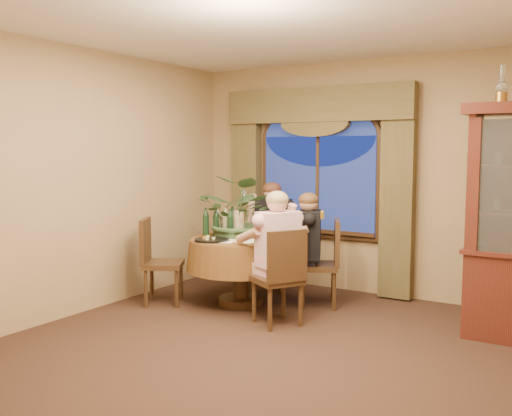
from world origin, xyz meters
The scene contains 33 objects.
floor centered at (0.00, 0.00, 0.00)m, with size 5.00×5.00×0.00m, color black.
wall_back centered at (0.00, 2.50, 1.40)m, with size 4.50×4.50×0.00m, color #977C55.
ceiling centered at (0.00, 0.00, 2.80)m, with size 5.00×5.00×0.00m, color white.
window centered at (-0.60, 2.43, 1.30)m, with size 1.62×0.10×1.32m, color navy, non-canonical shape.
arched_transom centered at (-0.60, 2.43, 2.08)m, with size 1.60×0.06×0.44m, color navy, non-canonical shape.
drapery_left centered at (-1.63, 2.38, 1.18)m, with size 0.38×0.14×2.32m, color #494021.
drapery_right centered at (0.43, 2.38, 1.18)m, with size 0.38×0.14×2.32m, color #494021.
swag_valance centered at (-0.60, 2.35, 2.28)m, with size 2.45×0.16×0.42m, color #494021, non-canonical shape.
dining_table centered at (-0.98, 1.25, 0.38)m, with size 1.22×1.22×0.75m, color maroon.
oil_lamp_left centered at (1.62, 1.53, 2.32)m, with size 0.11×0.11×0.34m, color #A5722D, non-canonical shape.
chair_right centered at (-0.26, 0.81, 0.48)m, with size 0.42×0.42×0.96m, color black.
chair_back_right centered at (-0.20, 1.63, 0.48)m, with size 0.42×0.42×0.96m, color black.
chair_back centered at (-1.04, 2.07, 0.48)m, with size 0.42×0.42×0.96m, color black.
chair_front_left centered at (-1.73, 0.80, 0.48)m, with size 0.42×0.42×0.96m, color black.
person_pink centered at (-0.31, 0.91, 0.67)m, with size 0.48×0.44×1.33m, color beige, non-canonical shape.
person_back centered at (-1.02, 2.03, 0.67)m, with size 0.48×0.44×1.34m, color black, non-canonical shape.
person_scarf centered at (-0.28, 1.56, 0.64)m, with size 0.46×0.42×1.27m, color black, non-canonical shape.
stoneware_vase centered at (-1.07, 1.34, 0.90)m, with size 0.16×0.16×0.29m, color tan, non-canonical shape.
centerpiece_plant centered at (-1.06, 1.38, 1.34)m, with size 0.90×1.00×0.78m, color #395932.
olive_bowl centered at (-0.93, 1.17, 0.78)m, with size 0.16×0.16×0.05m, color #556131.
cheese_platter centered at (-1.14, 0.93, 0.76)m, with size 0.37×0.37×0.02m, color black.
wine_bottle_0 centered at (-1.20, 1.27, 0.92)m, with size 0.07×0.07×0.33m, color tan.
wine_bottle_1 centered at (-1.09, 1.21, 0.92)m, with size 0.07×0.07×0.33m, color black.
wine_bottle_2 centered at (-1.29, 1.21, 0.92)m, with size 0.07×0.07×0.33m, color black.
wine_bottle_3 centered at (-1.33, 1.30, 0.92)m, with size 0.07×0.07×0.33m, color tan.
wine_bottle_4 centered at (-1.21, 1.42, 0.92)m, with size 0.07×0.07×0.33m, color black.
wine_bottle_5 centered at (-1.39, 1.15, 0.92)m, with size 0.07×0.07×0.33m, color black.
tasting_paper_0 centered at (-0.79, 1.11, 0.75)m, with size 0.21×0.30×0.00m, color white.
tasting_paper_1 centered at (-0.67, 1.42, 0.75)m, with size 0.21×0.30×0.00m, color white.
tasting_paper_2 centered at (-1.01, 0.98, 0.75)m, with size 0.21×0.30×0.00m, color white.
wine_glass_person_pink centered at (-0.62, 1.07, 0.84)m, with size 0.07×0.07×0.18m, color silver, non-canonical shape.
wine_glass_person_back centered at (-1.00, 1.65, 0.84)m, with size 0.07×0.07×0.18m, color silver, non-canonical shape.
wine_glass_person_scarf centered at (-0.61, 1.41, 0.84)m, with size 0.07×0.07×0.18m, color silver, non-canonical shape.
Camera 1 is at (2.47, -4.02, 1.73)m, focal length 40.00 mm.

